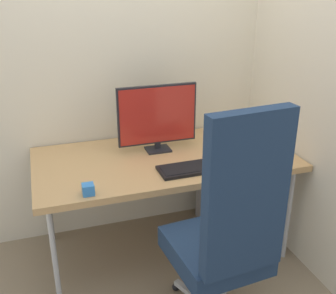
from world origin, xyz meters
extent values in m
plane|color=gray|center=(0.00, 0.00, 0.00)|extent=(8.00, 8.00, 0.00)
cube|color=beige|center=(0.00, 0.45, 1.40)|extent=(3.33, 0.04, 2.80)
cube|color=beige|center=(0.86, -0.24, 1.40)|extent=(0.04, 2.51, 2.80)
cube|color=tan|center=(0.00, 0.00, 0.70)|extent=(1.66, 0.84, 0.04)
cylinder|color=#B2B5BA|center=(-0.75, -0.34, 0.34)|extent=(0.03, 0.03, 0.68)
cylinder|color=#B2B5BA|center=(0.75, -0.34, 0.34)|extent=(0.03, 0.03, 0.68)
cylinder|color=#B2B5BA|center=(-0.75, 0.34, 0.34)|extent=(0.03, 0.03, 0.68)
cylinder|color=#B2B5BA|center=(0.75, 0.34, 0.34)|extent=(0.03, 0.03, 0.68)
sphere|color=black|center=(0.28, -0.51, 0.03)|extent=(0.05, 0.05, 0.05)
cube|color=silver|center=(0.16, -0.61, 0.07)|extent=(0.25, 0.22, 0.03)
sphere|color=black|center=(-0.06, -0.43, 0.03)|extent=(0.05, 0.05, 0.05)
cylinder|color=silver|center=(0.05, -0.70, 0.25)|extent=(0.04, 0.04, 0.33)
cube|color=navy|center=(0.05, -0.70, 0.47)|extent=(0.49, 0.52, 0.12)
cube|color=navy|center=(0.07, -0.94, 0.92)|extent=(0.41, 0.11, 0.78)
cube|color=gray|center=(0.60, 0.11, 0.29)|extent=(0.45, 0.46, 0.57)
cube|color=#262628|center=(0.60, -0.12, 0.40)|extent=(0.22, 0.01, 0.02)
cube|color=black|center=(-0.01, 0.11, 0.72)|extent=(0.16, 0.13, 0.01)
cube|color=black|center=(-0.01, 0.12, 0.76)|extent=(0.04, 0.02, 0.05)
cube|color=black|center=(-0.01, 0.12, 0.97)|extent=(0.53, 0.02, 0.39)
cube|color=#B2261E|center=(-0.01, 0.11, 0.97)|extent=(0.51, 0.01, 0.37)
cube|color=black|center=(0.09, -0.24, 0.73)|extent=(0.39, 0.19, 0.02)
cube|color=black|center=(0.09, -0.24, 0.74)|extent=(0.36, 0.15, 0.00)
ellipsoid|color=#333338|center=(0.46, -0.24, 0.74)|extent=(0.07, 0.10, 0.04)
cylinder|color=gray|center=(0.44, 0.12, 0.77)|extent=(0.07, 0.07, 0.10)
cylinder|color=#B2B5BA|center=(0.43, 0.12, 0.83)|extent=(0.02, 0.01, 0.13)
cylinder|color=#B2B5BA|center=(0.44, 0.12, 0.83)|extent=(0.02, 0.01, 0.13)
torus|color=#3FAD59|center=(0.44, 0.12, 0.78)|extent=(0.04, 0.04, 0.01)
cylinder|color=#337FD8|center=(0.42, 0.12, 0.82)|extent=(0.02, 0.01, 0.13)
cube|color=silver|center=(0.62, 0.03, 0.73)|extent=(0.20, 0.19, 0.02)
cube|color=#337FD8|center=(-0.54, -0.35, 0.75)|extent=(0.06, 0.06, 0.06)
camera|label=1|loc=(-0.73, -2.31, 1.80)|focal=43.67mm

